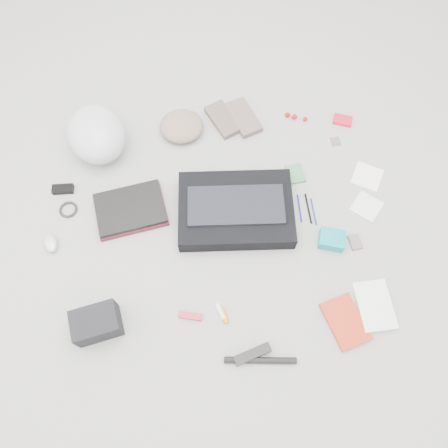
{
  "coord_description": "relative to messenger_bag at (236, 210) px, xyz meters",
  "views": [
    {
      "loc": [
        -0.1,
        -0.8,
        1.8
      ],
      "look_at": [
        0.0,
        0.0,
        0.05
      ],
      "focal_mm": 35.0,
      "sensor_mm": 36.0,
      "label": 1
    }
  ],
  "objects": [
    {
      "name": "mouse",
      "position": [
        -0.83,
        -0.05,
        -0.02
      ],
      "size": [
        0.08,
        0.1,
        0.04
      ],
      "primitive_type": "ellipsoid",
      "rotation": [
        0.0,
        0.0,
        0.24
      ],
      "color": "#B8B8B8",
      "rests_on": "ground_plane"
    },
    {
      "name": "pen_blue",
      "position": [
        0.3,
        -0.01,
        -0.04
      ],
      "size": [
        0.02,
        0.14,
        0.01
      ],
      "primitive_type": "cylinder",
      "rotation": [
        1.57,
        0.0,
        -0.07
      ],
      "color": "#1C169E",
      "rests_on": "ground_plane"
    },
    {
      "name": "stamp_sheet",
      "position": [
        0.55,
        0.34,
        -0.04
      ],
      "size": [
        0.05,
        0.05,
        0.0
      ],
      "primitive_type": "cube",
      "rotation": [
        0.0,
        0.0,
        0.03
      ],
      "color": "#7A556B",
      "rests_on": "ground_plane"
    },
    {
      "name": "ground_plane",
      "position": [
        -0.06,
        -0.07,
        -0.04
      ],
      "size": [
        4.0,
        4.0,
        0.0
      ],
      "primitive_type": "plane",
      "color": "gray"
    },
    {
      "name": "napkin_top",
      "position": [
        0.65,
        0.12,
        -0.04
      ],
      "size": [
        0.18,
        0.18,
        0.01
      ],
      "primitive_type": "cube",
      "rotation": [
        0.0,
        0.0,
        1.02
      ],
      "color": "white",
      "rests_on": "ground_plane"
    },
    {
      "name": "bike_helmet",
      "position": [
        -0.61,
        0.45,
        0.06
      ],
      "size": [
        0.35,
        0.4,
        0.2
      ],
      "primitive_type": "ellipsoid",
      "rotation": [
        0.0,
        0.0,
        0.3
      ],
      "color": "silver",
      "rests_on": "ground_plane"
    },
    {
      "name": "pen_navy",
      "position": [
        0.36,
        -0.03,
        -0.04
      ],
      "size": [
        0.01,
        0.13,
        0.01
      ],
      "primitive_type": "cylinder",
      "rotation": [
        1.57,
        0.0,
        -0.02
      ],
      "color": "navy",
      "rests_on": "ground_plane"
    },
    {
      "name": "u_lock",
      "position": [
        -0.02,
        -0.63,
        -0.03
      ],
      "size": [
        0.16,
        0.08,
        0.03
      ],
      "primitive_type": "cube",
      "rotation": [
        0.0,
        0.0,
        0.27
      ],
      "color": "black",
      "rests_on": "ground_plane"
    },
    {
      "name": "mitten_right",
      "position": [
        0.11,
        0.53,
        -0.03
      ],
      "size": [
        0.18,
        0.24,
        0.03
      ],
      "primitive_type": "cube",
      "rotation": [
        0.0,
        0.0,
        0.33
      ],
      "color": "#6D5C53",
      "rests_on": "ground_plane"
    },
    {
      "name": "beanie",
      "position": [
        -0.2,
        0.5,
        -0.0
      ],
      "size": [
        0.24,
        0.23,
        0.08
      ],
      "primitive_type": "ellipsoid",
      "rotation": [
        0.0,
        0.0,
        -0.13
      ],
      "color": "#886F5C",
      "rests_on": "ground_plane"
    },
    {
      "name": "cable_coil",
      "position": [
        -0.76,
        0.12,
        -0.04
      ],
      "size": [
        0.09,
        0.09,
        0.01
      ],
      "primitive_type": "torus",
      "rotation": [
        0.0,
        0.0,
        -0.08
      ],
      "color": "black",
      "rests_on": "ground_plane"
    },
    {
      "name": "accordion_wallet",
      "position": [
        0.4,
        -0.19,
        -0.02
      ],
      "size": [
        0.13,
        0.12,
        0.05
      ],
      "primitive_type": "cube",
      "rotation": [
        0.0,
        0.0,
        -0.32
      ],
      "color": "#0E919D",
      "rests_on": "ground_plane"
    },
    {
      "name": "book_red",
      "position": [
        0.38,
        -0.55,
        -0.03
      ],
      "size": [
        0.19,
        0.24,
        0.02
      ],
      "primitive_type": "cube",
      "rotation": [
        0.0,
        0.0,
        0.26
      ],
      "color": "red",
      "rests_on": "ground_plane"
    },
    {
      "name": "power_brick",
      "position": [
        -0.79,
        0.22,
        -0.03
      ],
      "size": [
        0.1,
        0.05,
        0.03
      ],
      "primitive_type": "cube",
      "rotation": [
        0.0,
        0.0,
        -0.06
      ],
      "color": "black",
      "rests_on": "ground_plane"
    },
    {
      "name": "book_white",
      "position": [
        0.52,
        -0.5,
        -0.03
      ],
      "size": [
        0.14,
        0.21,
        0.02
      ],
      "primitive_type": "cube",
      "rotation": [
        0.0,
        0.0,
        0.01
      ],
      "color": "white",
      "rests_on": "ground_plane"
    },
    {
      "name": "card_deck",
      "position": [
        0.51,
        -0.21,
        -0.04
      ],
      "size": [
        0.05,
        0.07,
        0.01
      ],
      "primitive_type": "cube",
      "rotation": [
        0.0,
        0.0,
        0.09
      ],
      "color": "slate",
      "rests_on": "ground_plane"
    },
    {
      "name": "multitool",
      "position": [
        -0.25,
        -0.44,
        -0.04
      ],
      "size": [
        0.1,
        0.05,
        0.02
      ],
      "primitive_type": "cube",
      "rotation": [
        0.0,
        0.0,
        -0.27
      ],
      "color": "red",
      "rests_on": "ground_plane"
    },
    {
      "name": "bike_pump",
      "position": [
        0.01,
        -0.66,
        -0.03
      ],
      "size": [
        0.29,
        0.07,
        0.03
      ],
      "primitive_type": "cylinder",
      "rotation": [
        0.0,
        1.57,
        -0.14
      ],
      "color": "black",
      "rests_on": "ground_plane"
    },
    {
      "name": "notepad",
      "position": [
        0.31,
        0.17,
        -0.04
      ],
      "size": [
        0.09,
        0.11,
        0.01
      ],
      "primitive_type": "cube",
      "rotation": [
        0.0,
        0.0,
        0.08
      ],
      "color": "#3B7849",
      "rests_on": "ground_plane"
    },
    {
      "name": "bag_flap",
      "position": [
        0.0,
        -0.0,
        0.05
      ],
      "size": [
        0.44,
        0.23,
        0.01
      ],
      "primitive_type": "cube",
      "rotation": [
        0.0,
        0.0,
        -0.09
      ],
      "color": "black",
      "rests_on": "messenger_bag"
    },
    {
      "name": "napkin_bottom",
      "position": [
        0.61,
        -0.04,
        -0.04
      ],
      "size": [
        0.17,
        0.17,
        0.01
      ],
      "primitive_type": "cube",
      "rotation": [
        0.0,
        0.0,
        0.83
      ],
      "color": "silver",
      "rests_on": "ground_plane"
    },
    {
      "name": "altoids_tin",
      "position": [
        0.61,
        0.45,
        -0.03
      ],
      "size": [
        0.11,
        0.09,
        0.02
      ],
      "primitive_type": "cube",
      "rotation": [
        0.0,
        0.0,
        -0.38
      ],
      "color": "red",
      "rests_on": "ground_plane"
    },
    {
      "name": "toiletry_tube_orange",
      "position": [
        -0.11,
        -0.46,
        -0.03
      ],
      "size": [
        0.03,
        0.07,
        0.02
      ],
      "primitive_type": "cylinder",
      "rotation": [
        1.57,
        0.0,
        0.15
      ],
      "color": "orange",
      "rests_on": "ground_plane"
    },
    {
      "name": "pen_black",
      "position": [
        0.34,
        -0.02,
        -0.04
      ],
      "size": [
        0.01,
        0.15,
        0.01
      ],
      "primitive_type": "cylinder",
      "rotation": [
        1.57,
        0.0,
        -0.02
      ],
      "color": "black",
      "rests_on": "ground_plane"
    },
    {
      "name": "mitten_left",
      "position": [
        0.01,
        0.53,
        -0.03
      ],
      "size": [
        0.18,
        0.24,
        0.03
      ],
      "primitive_type": "cube",
      "rotation": [
        0.0,
        0.0,
        0.4
      ],
      "color": "brown",
      "rests_on": "ground_plane"
    },
    {
      "name": "lollipop_c",
      "position": [
        0.42,
        0.48,
        -0.03
      ],
      "size": [
        0.03,
        0.03,
        0.02
      ],
      "primitive_type": "sphere",
      "rotation": [
        0.0,
        0.0,
        -0.34
      ],
      "color": "red",
      "rests_on": "ground_plane"
    },
    {
      "name": "camera_bag",
      "position": [
        -0.62,
        -0.44,
        0.02
      ],
      "size": [
        0.2,
        0.16,
        0.12
      ],
      "primitive_type": "cube",
      "rotation": [
        0.0,
        0.0,
        0.17
      ],
      "color": "black",
      "rests_on": "ground_plane"
    },
    {
      "name": "toiletry_tube_white",
      "position": [
        -0.12,
        -0.44,
        -0.03
      ],
      "size": [
        0.04,
        0.07,
        0.02
      ],
      "primitive_type": "cylinder",
      "rotation": [
        1.57,
        0.0,
        0.33
      ],
      "color": "white",
      "rests_on": "ground_plane"
    },
    {
      "name": "laptop_sleeve",
      "position": [
        -0.48,
        0.07,
        -0.03
      ],
      "size": [
        0.34,
        0.28,
        0.02
      ],
      "primitive_type": "cube",
      "rotation": [
        0.0,
        0.0,
        0.14
      ],
      "color": "#5A1D29",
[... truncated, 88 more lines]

